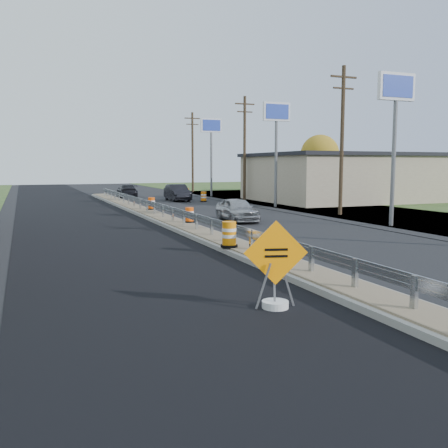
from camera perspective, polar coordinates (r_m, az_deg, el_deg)
name	(u,v)px	position (r m, az deg, el deg)	size (l,w,h in m)	color
ground	(230,247)	(19.68, 0.64, -2.63)	(140.00, 140.00, 0.00)	black
milled_overlay	(85,224)	(28.27, -15.62, -0.01)	(7.20, 120.00, 0.01)	black
median	(173,223)	(27.15, -5.88, 0.16)	(1.60, 55.00, 0.23)	gray
guardrail	(168,210)	(28.05, -6.46, 1.63)	(0.10, 46.15, 0.72)	silver
retail_building_near	(357,177)	(47.43, 14.94, 5.25)	(18.50, 12.50, 4.27)	tan
pylon_sign_south	(396,101)	(27.78, 19.05, 13.14)	(2.20, 0.30, 7.90)	slate
pylon_sign_mid	(276,121)	(38.53, 6.01, 11.58)	(2.20, 0.30, 7.90)	slate
pylon_sign_north	(211,133)	(51.29, -1.47, 10.40)	(2.20, 0.30, 7.90)	slate
utility_pole_smid	(342,138)	(32.98, 13.34, 9.57)	(1.90, 0.26, 9.40)	#473523
utility_pole_nmid	(245,146)	(46.05, 2.37, 8.89)	(1.90, 0.26, 9.40)	#473523
utility_pole_north	(193,151)	(60.02, -3.62, 8.38)	(1.90, 0.26, 9.40)	#473523
tree_far_yellow	(320,154)	(61.79, 10.90, 7.86)	(4.62, 4.62, 6.86)	#473523
caution_sign	(275,286)	(11.31, 5.89, -7.11)	(1.39, 0.60, 1.99)	white
barrel_median_near	(229,235)	(18.21, 0.59, -1.24)	(0.64, 0.64, 0.94)	black
barrel_median_mid	(190,215)	(26.07, -3.96, 1.01)	(0.54, 0.54, 0.79)	black
barrel_median_far	(152,204)	(33.97, -8.29, 2.31)	(0.56, 0.56, 0.82)	black
barrel_shoulder_mid	(204,197)	(44.09, -2.35, 3.13)	(0.61, 0.61, 0.89)	black
barrel_shoulder_far	(187,192)	(52.55, -4.28, 3.65)	(0.55, 0.55, 0.81)	black
car_silver	(237,210)	(28.60, 1.51, 1.67)	(1.60, 3.97, 1.35)	#A3A3A7
car_dark_mid	(177,193)	(45.30, -5.35, 3.60)	(1.57, 4.49, 1.48)	black
car_dark_far	(127,191)	(51.31, -11.00, 3.76)	(1.80, 4.43, 1.29)	black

